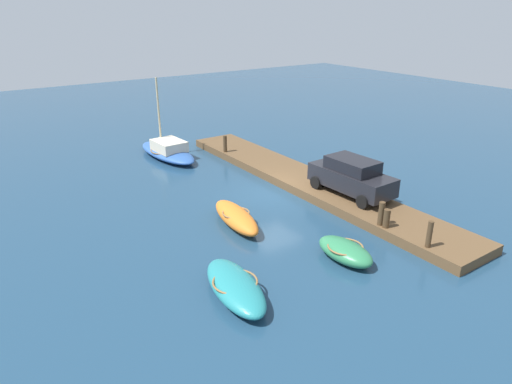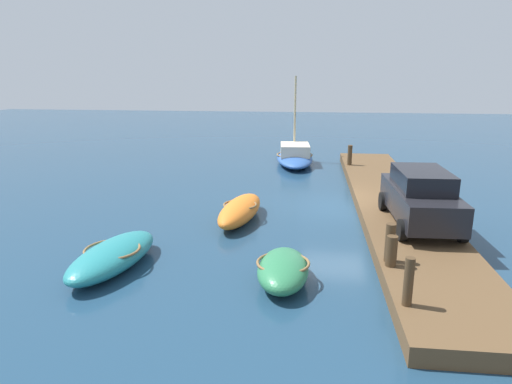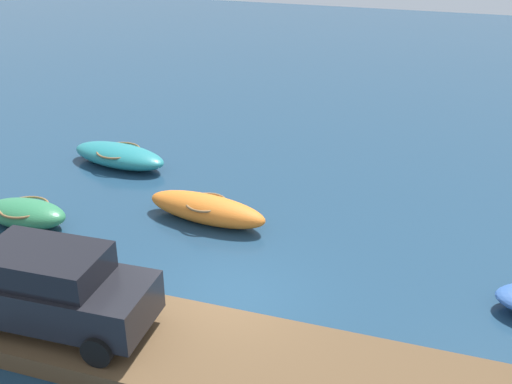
# 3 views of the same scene
# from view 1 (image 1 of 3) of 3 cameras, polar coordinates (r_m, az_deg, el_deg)

# --- Properties ---
(ground_plane) EXTENTS (84.00, 84.00, 0.00)m
(ground_plane) POSITION_cam_1_polar(r_m,az_deg,el_deg) (23.50, 2.22, -0.27)
(ground_plane) COLOR navy
(dock_platform) EXTENTS (20.04, 2.80, 0.44)m
(dock_platform) POSITION_cam_1_polar(r_m,az_deg,el_deg) (24.71, 6.31, 1.31)
(dock_platform) COLOR brown
(dock_platform) RESTS_ON ground_plane
(rowboat_orange) EXTENTS (3.86, 1.65, 0.78)m
(rowboat_orange) POSITION_cam_1_polar(r_m,az_deg,el_deg) (20.06, -2.51, -3.14)
(rowboat_orange) COLOR orange
(rowboat_orange) RESTS_ON ground_plane
(rowboat_teal) EXTENTS (3.87, 2.04, 0.72)m
(rowboat_teal) POSITION_cam_1_polar(r_m,az_deg,el_deg) (15.45, -2.61, -11.70)
(rowboat_teal) COLOR teal
(rowboat_teal) RESTS_ON ground_plane
(dinghy_green) EXTENTS (2.54, 1.38, 0.72)m
(dinghy_green) POSITION_cam_1_polar(r_m,az_deg,el_deg) (17.75, 11.06, -7.24)
(dinghy_green) COLOR #2D7A4C
(dinghy_green) RESTS_ON ground_plane
(sailboat_blue) EXTENTS (5.87, 2.41, 4.93)m
(sailboat_blue) POSITION_cam_1_polar(r_m,az_deg,el_deg) (29.61, -10.98, 5.09)
(sailboat_blue) COLOR #2D569E
(sailboat_blue) RESTS_ON ground_plane
(mooring_post_west) EXTENTS (0.21, 0.21, 1.08)m
(mooring_post_west) POSITION_cam_1_polar(r_m,az_deg,el_deg) (18.51, 20.83, -4.96)
(mooring_post_west) COLOR #47331E
(mooring_post_west) RESTS_ON dock_platform
(mooring_post_mid_west) EXTENTS (0.28, 0.28, 0.80)m
(mooring_post_mid_west) POSITION_cam_1_polar(r_m,az_deg,el_deg) (19.63, 15.99, -3.19)
(mooring_post_mid_west) COLOR #47331E
(mooring_post_mid_west) RESTS_ON dock_platform
(mooring_post_mid_east) EXTENTS (0.26, 0.26, 1.03)m
(mooring_post_mid_east) POSITION_cam_1_polar(r_m,az_deg,el_deg) (19.75, 15.37, -2.61)
(mooring_post_mid_east) COLOR #47331E
(mooring_post_mid_east) RESTS_ON dock_platform
(mooring_post_east) EXTENTS (0.23, 0.23, 1.04)m
(mooring_post_east) POSITION_cam_1_polar(r_m,az_deg,el_deg) (28.86, -3.88, 6.03)
(mooring_post_east) COLOR #47331E
(mooring_post_east) RESTS_ON dock_platform
(parked_car) EXTENTS (4.41, 2.05, 1.80)m
(parked_car) POSITION_cam_1_polar(r_m,az_deg,el_deg) (22.52, 11.83, 1.96)
(parked_car) COLOR black
(parked_car) RESTS_ON dock_platform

